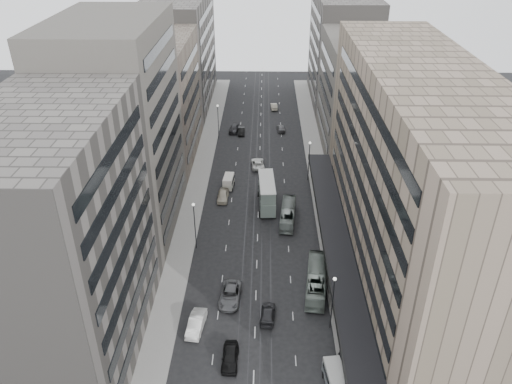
# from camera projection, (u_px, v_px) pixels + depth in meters

# --- Properties ---
(ground) EXTENTS (220.00, 220.00, 0.00)m
(ground) POSITION_uv_depth(u_px,v_px,m) (256.00, 300.00, 69.01)
(ground) COLOR black
(ground) RESTS_ON ground
(sidewalk_right) EXTENTS (4.00, 125.00, 0.15)m
(sidewalk_right) POSITION_uv_depth(u_px,v_px,m) (318.00, 174.00, 101.27)
(sidewalk_right) COLOR gray
(sidewalk_right) RESTS_ON ground
(sidewalk_left) EXTENTS (4.00, 125.00, 0.15)m
(sidewalk_left) POSITION_uv_depth(u_px,v_px,m) (201.00, 173.00, 101.66)
(sidewalk_left) COLOR gray
(sidewalk_left) RESTS_ON ground
(department_store) EXTENTS (19.20, 60.00, 30.00)m
(department_store) POSITION_uv_depth(u_px,v_px,m) (414.00, 179.00, 68.14)
(department_store) COLOR gray
(department_store) RESTS_ON ground
(building_right_mid) EXTENTS (15.00, 28.00, 24.00)m
(building_right_mid) POSITION_uv_depth(u_px,v_px,m) (360.00, 94.00, 107.73)
(building_right_mid) COLOR #545049
(building_right_mid) RESTS_ON ground
(building_right_far) EXTENTS (15.00, 32.00, 28.00)m
(building_right_far) POSITION_uv_depth(u_px,v_px,m) (342.00, 50.00, 132.73)
(building_right_far) COLOR #68635E
(building_right_far) RESTS_ON ground
(building_left_a) EXTENTS (15.00, 28.00, 30.00)m
(building_left_a) POSITION_uv_depth(u_px,v_px,m) (60.00, 244.00, 54.94)
(building_left_a) COLOR #68635E
(building_left_a) RESTS_ON ground
(building_left_b) EXTENTS (15.00, 26.00, 34.00)m
(building_left_b) POSITION_uv_depth(u_px,v_px,m) (120.00, 131.00, 77.34)
(building_left_b) COLOR #545049
(building_left_b) RESTS_ON ground
(building_left_c) EXTENTS (15.00, 28.00, 25.00)m
(building_left_c) POSITION_uv_depth(u_px,v_px,m) (156.00, 100.00, 102.98)
(building_left_c) COLOR #74695A
(building_left_c) RESTS_ON ground
(building_left_d) EXTENTS (15.00, 38.00, 28.00)m
(building_left_d) POSITION_uv_depth(u_px,v_px,m) (180.00, 52.00, 130.83)
(building_left_d) COLOR #68635E
(building_left_d) RESTS_ON ground
(lamp_right_near) EXTENTS (0.44, 0.44, 8.32)m
(lamp_right_near) POSITION_uv_depth(u_px,v_px,m) (333.00, 297.00, 61.92)
(lamp_right_near) COLOR #262628
(lamp_right_near) RESTS_ON ground
(lamp_right_far) EXTENTS (0.44, 0.44, 8.32)m
(lamp_right_far) POSITION_uv_depth(u_px,v_px,m) (309.00, 157.00, 96.58)
(lamp_right_far) COLOR #262628
(lamp_right_far) RESTS_ON ground
(lamp_left_near) EXTENTS (0.44, 0.44, 8.32)m
(lamp_left_near) POSITION_uv_depth(u_px,v_px,m) (195.00, 221.00, 76.96)
(lamp_left_near) COLOR #262628
(lamp_left_near) RESTS_ON ground
(lamp_left_far) EXTENTS (0.44, 0.44, 8.32)m
(lamp_left_far) POSITION_uv_depth(u_px,v_px,m) (218.00, 118.00, 114.23)
(lamp_left_far) COLOR #262628
(lamp_left_far) RESTS_ON ground
(bus_near) EXTENTS (3.91, 11.30, 3.08)m
(bus_near) POSITION_uv_depth(u_px,v_px,m) (316.00, 280.00, 70.39)
(bus_near) COLOR gray
(bus_near) RESTS_ON ground
(bus_far) EXTENTS (3.22, 9.95, 2.72)m
(bus_far) POSITION_uv_depth(u_px,v_px,m) (288.00, 214.00, 85.84)
(bus_far) COLOR gray
(bus_far) RESTS_ON ground
(double_decker) EXTENTS (3.40, 9.70, 5.23)m
(double_decker) POSITION_uv_depth(u_px,v_px,m) (267.00, 193.00, 89.18)
(double_decker) COLOR slate
(double_decker) RESTS_ON ground
(vw_microbus) EXTENTS (2.62, 4.90, 2.53)m
(vw_microbus) POSITION_uv_depth(u_px,v_px,m) (335.00, 379.00, 55.83)
(vw_microbus) COLOR slate
(vw_microbus) RESTS_ON ground
(panel_van) EXTENTS (2.21, 4.07, 2.48)m
(panel_van) POSITION_uv_depth(u_px,v_px,m) (229.00, 181.00, 95.85)
(panel_van) COLOR beige
(panel_van) RESTS_ON ground
(sedan_0) EXTENTS (2.00, 4.87, 1.65)m
(sedan_0) POSITION_uv_depth(u_px,v_px,m) (230.00, 357.00, 59.30)
(sedan_0) COLOR black
(sedan_0) RESTS_ON ground
(sedan_1) EXTENTS (2.41, 5.39, 1.72)m
(sedan_1) POSITION_uv_depth(u_px,v_px,m) (196.00, 323.00, 63.99)
(sedan_1) COLOR silver
(sedan_1) RESTS_ON ground
(sedan_2) EXTENTS (3.23, 6.23, 1.68)m
(sedan_2) POSITION_uv_depth(u_px,v_px,m) (230.00, 295.00, 68.68)
(sedan_2) COLOR #5E5E60
(sedan_2) RESTS_ON ground
(sedan_3) EXTENTS (2.37, 4.91, 1.38)m
(sedan_3) POSITION_uv_depth(u_px,v_px,m) (268.00, 313.00, 65.79)
(sedan_3) COLOR #262528
(sedan_3) RESTS_ON ground
(sedan_4) EXTENTS (2.11, 4.98, 1.68)m
(sedan_4) POSITION_uv_depth(u_px,v_px,m) (223.00, 196.00, 92.23)
(sedan_4) COLOR beige
(sedan_4) RESTS_ON ground
(sedan_5) EXTENTS (1.55, 4.32, 1.42)m
(sedan_5) POSITION_uv_depth(u_px,v_px,m) (241.00, 131.00, 118.88)
(sedan_5) COLOR black
(sedan_5) RESTS_ON ground
(sedan_6) EXTENTS (3.04, 5.75, 1.54)m
(sedan_6) POSITION_uv_depth(u_px,v_px,m) (258.00, 164.00, 103.85)
(sedan_6) COLOR white
(sedan_6) RESTS_ON ground
(sedan_7) EXTENTS (2.26, 4.74, 1.34)m
(sedan_7) POSITION_uv_depth(u_px,v_px,m) (281.00, 128.00, 120.56)
(sedan_7) COLOR #5C5B5E
(sedan_7) RESTS_ON ground
(sedan_8) EXTENTS (2.42, 5.14, 1.70)m
(sedan_8) POSITION_uv_depth(u_px,v_px,m) (234.00, 128.00, 120.02)
(sedan_8) COLOR #29292B
(sedan_8) RESTS_ON ground
(sedan_9) EXTENTS (1.92, 4.74, 1.53)m
(sedan_9) POSITION_uv_depth(u_px,v_px,m) (274.00, 106.00, 133.45)
(sedan_9) COLOR #B2AA93
(sedan_9) RESTS_ON ground
(pedestrian) EXTENTS (0.81, 0.68, 1.87)m
(pedestrian) POSITION_uv_depth(u_px,v_px,m) (340.00, 355.00, 59.15)
(pedestrian) COLOR black
(pedestrian) RESTS_ON sidewalk_right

